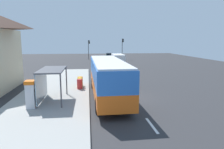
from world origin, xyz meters
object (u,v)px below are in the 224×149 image
Objects in this scene: bus at (108,76)px; recycling_bin_red at (80,84)px; traffic_light_far_side at (89,47)px; white_van at (118,59)px; recycling_bin_yellow at (80,83)px; bus_shelter at (48,77)px; sedan_far at (109,56)px; ticket_machine at (31,94)px; recycling_bin_orange at (80,81)px; sedan_near at (114,59)px; traffic_light_near_side at (123,46)px.

recycling_bin_red is (-2.49, 2.78, -1.19)m from bus.
white_van is at bearing -70.90° from traffic_light_far_side.
recycling_bin_yellow is 5.19m from bus_shelter.
bus is 36.16m from traffic_light_far_side.
recycling_bin_red is (-6.50, -34.98, -0.14)m from sedan_far.
bus_shelter is at bearing -102.67° from sedan_far.
recycling_bin_red is (3.14, 5.38, -0.52)m from ticket_machine.
traffic_light_far_side is (4.24, 38.70, 2.11)m from ticket_machine.
bus reaches higher than recycling_bin_yellow.
recycling_bin_orange is 0.24× the size of bus_shelter.
ticket_machine is at bearing -103.43° from sedan_far.
traffic_light_far_side reaches higher than bus_shelter.
bus_shelter is at bearing -106.80° from sedan_near.
traffic_light_near_side is at bearing -5.32° from traffic_light_far_side.
traffic_light_far_side is (-1.39, 36.10, 1.44)m from bus.
bus_shelter reaches higher than recycling_bin_orange.
recycling_bin_orange is (-6.50, -23.69, -0.14)m from sedan_near.
ticket_machine reaches higher than recycling_bin_red.
recycling_bin_red is at bearing -90.00° from recycling_bin_orange.
recycling_bin_red is 4.60m from bus_shelter.
traffic_light_far_side is at bearing 84.90° from bus_shelter.
recycling_bin_orange is at bearing 120.76° from bus.
sedan_near is 4.72× the size of recycling_bin_red.
bus is 36.07m from traffic_light_near_side.
traffic_light_near_side reaches higher than recycling_bin_orange.
white_van reaches higher than recycling_bin_red.
white_van is at bearing -102.80° from traffic_light_near_side.
recycling_bin_orange is (-6.40, -16.62, -0.69)m from white_van.
ticket_machine reaches higher than sedan_near.
bus is 2.07× the size of traffic_light_near_side.
sedan_near is at bearing 75.48° from recycling_bin_red.
bus_shelter is (-2.21, -3.77, 1.44)m from recycling_bin_red.
bus_shelter is at bearing -116.35° from recycling_bin_yellow.
bus is 37.98m from sedan_far.
recycling_bin_red is (-6.40, -18.02, -0.69)m from white_van.
sedan_far reaches higher than recycling_bin_orange.
bus is 11.63× the size of recycling_bin_orange.
traffic_light_near_side is at bearing 73.40° from recycling_bin_red.
bus reaches higher than bus_shelter.
sedan_far is at bearing 83.94° from bus.
traffic_light_far_side is at bearing 109.10° from white_van.
sedan_near is at bearing 89.21° from white_van.
sedan_far is at bearing 79.27° from recycling_bin_yellow.
bus_shelter is at bearing -120.43° from recycling_bin_red.
bus is at bearing -54.43° from recycling_bin_yellow.
ticket_machine reaches higher than recycling_bin_yellow.
bus_shelter is at bearing -95.10° from traffic_light_far_side.
traffic_light_near_side is at bearing 77.20° from white_van.
sedan_near is (0.10, 7.07, -0.55)m from white_van.
traffic_light_near_side reaches higher than sedan_near.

